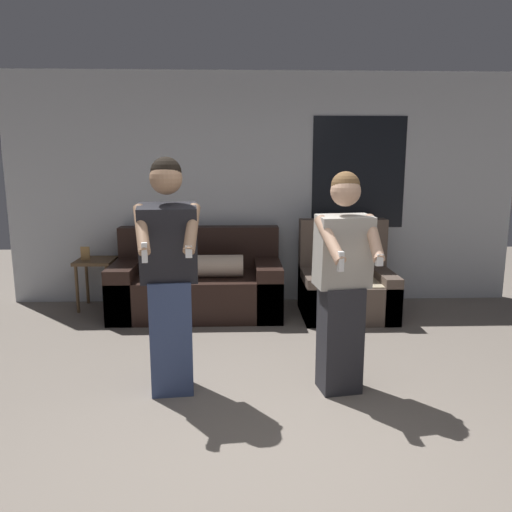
{
  "coord_description": "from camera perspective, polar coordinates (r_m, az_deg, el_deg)",
  "views": [
    {
      "loc": [
        -0.29,
        -2.59,
        1.7
      ],
      "look_at": [
        -0.17,
        0.9,
        1.03
      ],
      "focal_mm": 35.0,
      "sensor_mm": 36.0,
      "label": 1
    }
  ],
  "objects": [
    {
      "name": "couch",
      "position": [
        5.65,
        -6.65,
        -3.23
      ],
      "size": [
        1.85,
        0.94,
        0.94
      ],
      "color": "black",
      "rests_on": "ground_plane"
    },
    {
      "name": "side_table",
      "position": [
        6.04,
        -17.86,
        -1.27
      ],
      "size": [
        0.42,
        0.45,
        0.73
      ],
      "color": "brown",
      "rests_on": "ground_plane"
    },
    {
      "name": "ground_plane",
      "position": [
        3.11,
        4.03,
        -22.24
      ],
      "size": [
        14.0,
        14.0,
        0.0
      ],
      "primitive_type": "plane",
      "color": "slate"
    },
    {
      "name": "person_right",
      "position": [
        3.65,
        9.84,
        -3.04
      ],
      "size": [
        0.45,
        0.51,
        1.62
      ],
      "color": "#28282D",
      "rests_on": "ground_plane"
    },
    {
      "name": "armchair",
      "position": [
        5.63,
        10.22,
        -3.31
      ],
      "size": [
        0.99,
        0.83,
        1.04
      ],
      "color": "brown",
      "rests_on": "ground_plane"
    },
    {
      "name": "wall_back",
      "position": [
        5.98,
        1.02,
        7.61
      ],
      "size": [
        6.01,
        0.07,
        2.7
      ],
      "color": "silver",
      "rests_on": "ground_plane"
    },
    {
      "name": "person_left",
      "position": [
        3.61,
        -9.87,
        -2.27
      ],
      "size": [
        0.47,
        0.52,
        1.72
      ],
      "color": "#384770",
      "rests_on": "ground_plane"
    }
  ]
}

